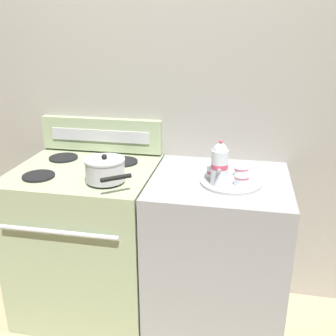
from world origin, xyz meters
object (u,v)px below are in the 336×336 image
at_px(saucepan, 105,170).
at_px(serving_tray, 231,182).
at_px(stove, 89,240).
at_px(teacup_right, 241,173).
at_px(teacup_left, 241,181).
at_px(teapot, 220,164).
at_px(creamer_jug, 214,171).

bearing_deg(saucepan, serving_tray, 9.80).
xyz_separation_m(stove, saucepan, (0.19, -0.15, 0.52)).
bearing_deg(stove, saucepan, -39.10).
xyz_separation_m(stove, teacup_right, (0.86, 0.01, 0.49)).
bearing_deg(teacup_left, stove, 173.24).
height_order(teapot, creamer_jug, teapot).
xyz_separation_m(serving_tray, creamer_jug, (-0.09, 0.03, 0.04)).
distance_m(saucepan, serving_tray, 0.64).
relative_size(saucepan, serving_tray, 0.95).
height_order(saucepan, serving_tray, saucepan).
bearing_deg(teapot, teacup_left, -1.67).
bearing_deg(teapot, serving_tray, 43.70).
bearing_deg(teapot, teacup_right, 46.93).
bearing_deg(teacup_right, saucepan, -166.11).
xyz_separation_m(saucepan, serving_tray, (0.62, 0.11, -0.06)).
height_order(stove, teapot, teapot).
height_order(stove, saucepan, saucepan).
relative_size(stove, teacup_left, 8.33).
distance_m(teacup_right, creamer_jug, 0.14).
bearing_deg(teacup_right, stove, -179.04).
bearing_deg(stove, serving_tray, -3.12).
relative_size(saucepan, creamer_jug, 4.08).
bearing_deg(creamer_jug, serving_tray, -18.35).
relative_size(serving_tray, teacup_right, 2.81).
bearing_deg(serving_tray, teapot, -136.30).
xyz_separation_m(teapot, creamer_jug, (-0.03, 0.08, -0.07)).
bearing_deg(saucepan, teacup_right, 13.89).
bearing_deg(teacup_left, teacup_right, 91.77).
bearing_deg(serving_tray, stove, 176.88).
relative_size(serving_tray, teapot, 1.35).
bearing_deg(serving_tray, saucepan, -170.20).
relative_size(stove, teapot, 4.01).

